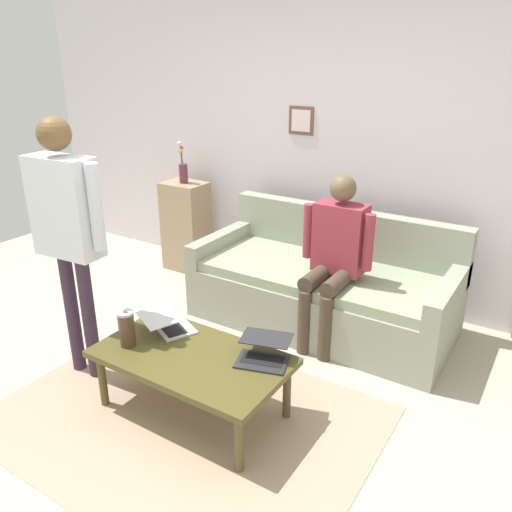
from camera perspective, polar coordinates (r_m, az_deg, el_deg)
ground_plane at (r=3.33m, az=-7.56°, el=-17.28°), size 7.68×7.68×0.00m
area_rug at (r=3.31m, az=-8.00°, el=-17.45°), size 2.23×1.65×0.01m
back_wall at (r=4.54m, az=9.89°, el=12.11°), size 7.04×0.11×2.70m
couch at (r=4.20m, az=7.56°, el=-3.54°), size 2.05×0.94×0.88m
coffee_table at (r=3.16m, az=-7.15°, el=-11.46°), size 1.16×0.65×0.40m
laptop_left at (r=3.05m, az=0.85°, el=-10.76°), size 0.37×0.37×0.11m
laptop_center at (r=3.39m, az=-9.69°, el=-7.45°), size 0.39×0.41×0.12m
french_press at (r=3.24m, az=-14.17°, el=-7.81°), size 0.12×0.10×0.26m
side_shelf at (r=5.23m, az=-7.76°, el=3.30°), size 0.42×0.32×0.90m
flower_vase at (r=5.08m, az=-8.13°, el=9.61°), size 0.08×0.09×0.40m
person_standing at (r=3.41m, az=-20.30°, el=3.84°), size 0.61×0.23×1.74m
person_seated at (r=3.78m, az=8.74°, el=0.46°), size 0.55×0.51×1.28m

